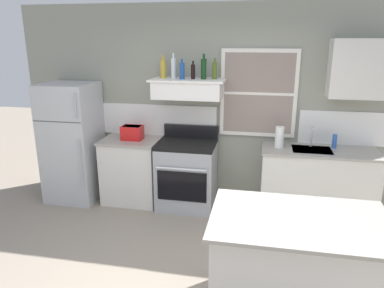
% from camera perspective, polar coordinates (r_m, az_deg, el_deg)
% --- Properties ---
extents(back_wall, '(5.40, 0.11, 2.70)m').
position_cam_1_polar(back_wall, '(5.00, 3.19, 6.02)').
color(back_wall, gray).
rests_on(back_wall, ground_plane).
extents(refrigerator, '(0.70, 0.72, 1.67)m').
position_cam_1_polar(refrigerator, '(5.38, -18.35, 0.25)').
color(refrigerator, '#B7BABC').
rests_on(refrigerator, ground_plane).
extents(counter_left_of_stove, '(0.79, 0.63, 0.91)m').
position_cam_1_polar(counter_left_of_stove, '(5.19, -9.41, -4.06)').
color(counter_left_of_stove, silver).
rests_on(counter_left_of_stove, ground_plane).
extents(toaster, '(0.30, 0.20, 0.19)m').
position_cam_1_polar(toaster, '(5.01, -9.43, 1.82)').
color(toaster, red).
rests_on(toaster, counter_left_of_stove).
extents(stove_range, '(0.76, 0.69, 1.09)m').
position_cam_1_polar(stove_range, '(4.94, -0.80, -4.80)').
color(stove_range, '#9EA0A5').
rests_on(stove_range, ground_plane).
extents(range_hood_shelf, '(0.96, 0.52, 0.24)m').
position_cam_1_polar(range_hood_shelf, '(4.74, -0.61, 8.79)').
color(range_hood_shelf, white).
extents(bottle_champagne_gold_foil, '(0.08, 0.08, 0.29)m').
position_cam_1_polar(bottle_champagne_gold_foil, '(4.83, -4.60, 11.80)').
color(bottle_champagne_gold_foil, '#B29333').
rests_on(bottle_champagne_gold_foil, range_hood_shelf).
extents(bottle_clear_tall, '(0.06, 0.06, 0.32)m').
position_cam_1_polar(bottle_clear_tall, '(4.79, -2.94, 11.95)').
color(bottle_clear_tall, silver).
rests_on(bottle_clear_tall, range_hood_shelf).
extents(bottle_blue_liqueur, '(0.07, 0.07, 0.26)m').
position_cam_1_polar(bottle_blue_liqueur, '(4.68, -1.59, 11.51)').
color(bottle_blue_liqueur, '#1E478C').
rests_on(bottle_blue_liqueur, range_hood_shelf).
extents(bottle_balsamic_dark, '(0.06, 0.06, 0.23)m').
position_cam_1_polar(bottle_balsamic_dark, '(4.70, 0.17, 11.40)').
color(bottle_balsamic_dark, black).
rests_on(bottle_balsamic_dark, range_hood_shelf).
extents(bottle_dark_green_wine, '(0.07, 0.07, 0.32)m').
position_cam_1_polar(bottle_dark_green_wine, '(4.69, 1.86, 11.83)').
color(bottle_dark_green_wine, '#143819').
rests_on(bottle_dark_green_wine, range_hood_shelf).
extents(bottle_olive_oil_square, '(0.06, 0.06, 0.26)m').
position_cam_1_polar(bottle_olive_oil_square, '(4.71, 3.61, 11.54)').
color(bottle_olive_oil_square, '#4C601E').
rests_on(bottle_olive_oil_square, range_hood_shelf).
extents(counter_right_with_sink, '(1.43, 0.63, 0.91)m').
position_cam_1_polar(counter_right_with_sink, '(4.94, 19.07, -5.84)').
color(counter_right_with_sink, silver).
rests_on(counter_right_with_sink, ground_plane).
extents(sink_faucet, '(0.03, 0.17, 0.28)m').
position_cam_1_polar(sink_faucet, '(4.83, 18.45, 1.55)').
color(sink_faucet, silver).
rests_on(sink_faucet, counter_right_with_sink).
extents(paper_towel_roll, '(0.11, 0.11, 0.27)m').
position_cam_1_polar(paper_towel_roll, '(4.71, 13.66, 1.07)').
color(paper_towel_roll, white).
rests_on(paper_towel_roll, counter_right_with_sink).
extents(dish_soap_bottle, '(0.06, 0.06, 0.18)m').
position_cam_1_polar(dish_soap_bottle, '(4.90, 21.60, 0.41)').
color(dish_soap_bottle, blue).
rests_on(dish_soap_bottle, counter_right_with_sink).
extents(kitchen_island, '(1.40, 0.90, 0.91)m').
position_cam_1_polar(kitchen_island, '(3.21, 16.14, -18.40)').
color(kitchen_island, silver).
rests_on(kitchen_island, ground_plane).
extents(upper_cabinet_right, '(0.64, 0.32, 0.70)m').
position_cam_1_polar(upper_cabinet_right, '(4.82, 24.67, 10.76)').
color(upper_cabinet_right, silver).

